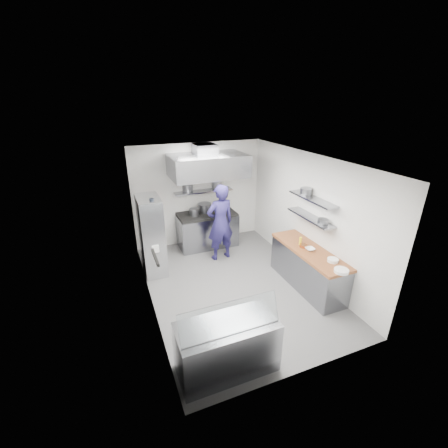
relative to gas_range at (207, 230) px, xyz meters
name	(u,v)px	position (x,y,z in m)	size (l,w,h in m)	color
floor	(234,285)	(-0.10, -2.10, -0.45)	(5.00, 5.00, 0.00)	#48484A
ceiling	(236,160)	(-0.10, -2.10, 2.35)	(5.00, 5.00, 0.00)	silver
wall_back	(199,194)	(-0.10, 0.40, 0.95)	(3.60, 0.02, 2.80)	white
wall_front	(310,297)	(-0.10, -4.60, 0.95)	(3.60, 0.02, 2.80)	white
wall_left	(146,242)	(-1.90, -2.10, 0.95)	(5.00, 0.02, 2.80)	white
wall_right	(307,216)	(1.70, -2.10, 0.95)	(5.00, 0.02, 2.80)	white
gas_range	(207,230)	(0.00, 0.00, 0.00)	(1.60, 0.80, 0.90)	gray
cooktop	(207,214)	(0.00, 0.00, 0.48)	(1.57, 0.78, 0.06)	black
stock_pot_left	(194,212)	(-0.36, -0.03, 0.61)	(0.26, 0.26, 0.20)	slate
stock_pot_mid	(205,208)	(-0.01, 0.14, 0.63)	(0.37, 0.37, 0.24)	slate
over_range_shelf	(204,191)	(0.00, 0.24, 1.07)	(1.60, 0.30, 0.04)	gray
shelf_pot_a	(187,187)	(-0.40, 0.40, 1.18)	(0.29, 0.29, 0.18)	slate
shelf_pot_b	(217,184)	(0.42, 0.35, 1.20)	(0.28, 0.28, 0.22)	slate
extractor_hood	(208,166)	(0.00, -0.18, 1.85)	(1.90, 1.15, 0.55)	gray
hood_duct	(205,149)	(0.00, 0.05, 2.23)	(0.55, 0.55, 0.24)	slate
red_firebox	(153,199)	(-1.35, 0.34, 0.97)	(0.22, 0.10, 0.26)	red
chef	(220,223)	(0.07, -0.82, 0.54)	(0.72, 0.47, 1.97)	#1F1A50
wire_rack	(152,236)	(-1.63, -0.80, 0.48)	(0.50, 0.90, 1.85)	silver
rack_bin_a	(155,248)	(-1.63, -1.19, 0.35)	(0.15, 0.18, 0.17)	white
rack_bin_b	(149,219)	(-1.63, -0.68, 0.85)	(0.14, 0.18, 0.16)	yellow
rack_jar	(152,203)	(-1.58, -1.03, 1.35)	(0.10, 0.10, 0.18)	black
knife_strip	(155,257)	(-1.88, -3.00, 1.10)	(0.04, 0.55, 0.05)	black
prep_counter_base	(307,269)	(1.38, -2.70, -0.03)	(0.62, 2.00, 0.84)	gray
prep_counter_top	(309,251)	(1.38, -2.70, 0.42)	(0.65, 2.04, 0.06)	brown
plate_stack_a	(341,271)	(1.37, -3.66, 0.48)	(0.26, 0.26, 0.06)	white
plate_stack_b	(333,260)	(1.49, -3.29, 0.48)	(0.22, 0.22, 0.06)	white
copper_pan	(303,246)	(1.33, -2.55, 0.48)	(0.17, 0.17, 0.06)	#B36632
squeeze_bottle	(300,241)	(1.33, -2.43, 0.54)	(0.06, 0.06, 0.18)	yellow
mixing_bowl	(310,249)	(1.37, -2.72, 0.47)	(0.19, 0.19, 0.05)	white
wall_shelf_lower	(310,217)	(1.54, -2.40, 1.05)	(0.30, 1.30, 0.04)	gray
wall_shelf_upper	(313,199)	(1.54, -2.40, 1.47)	(0.30, 1.30, 0.04)	gray
shelf_pot_c	(323,221)	(1.53, -2.82, 1.12)	(0.21, 0.21, 0.10)	slate
shelf_pot_d	(306,191)	(1.56, -2.13, 1.56)	(0.25, 0.25, 0.14)	slate
display_case	(227,347)	(-1.10, -4.10, -0.03)	(1.50, 0.70, 0.85)	gray
display_glass	(230,318)	(-1.10, -4.22, 0.62)	(1.47, 0.02, 0.45)	silver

